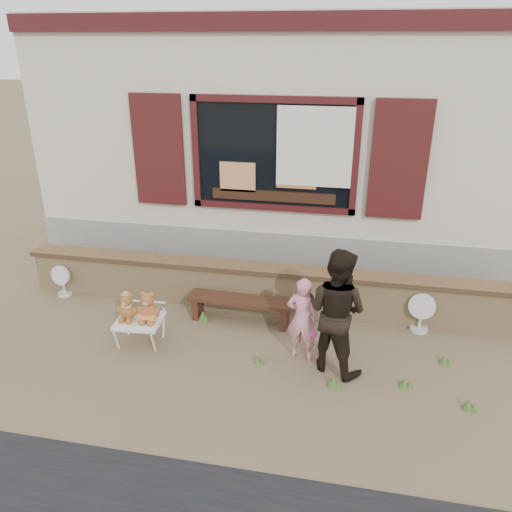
% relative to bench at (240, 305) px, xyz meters
% --- Properties ---
extents(ground, '(80.00, 80.00, 0.00)m').
position_rel_bench_xyz_m(ground, '(0.22, -0.56, -0.27)').
color(ground, brown).
rests_on(ground, ground).
extents(shopfront, '(8.04, 5.13, 4.00)m').
position_rel_bench_xyz_m(shopfront, '(0.22, 3.93, 1.73)').
color(shopfront, '#B9B295').
rests_on(shopfront, ground).
extents(brick_wall, '(7.10, 0.36, 0.67)m').
position_rel_bench_xyz_m(brick_wall, '(0.22, 0.44, 0.07)').
color(brick_wall, tan).
rests_on(brick_wall, ground).
extents(bench, '(1.44, 0.35, 0.37)m').
position_rel_bench_xyz_m(bench, '(0.00, 0.00, 0.00)').
color(bench, '#351C12').
rests_on(bench, ground).
extents(folding_chair, '(0.60, 0.54, 0.35)m').
position_rel_bench_xyz_m(folding_chair, '(-1.14, -0.77, 0.05)').
color(folding_chair, silver).
rests_on(folding_chair, ground).
extents(teddy_bear_left, '(0.29, 0.26, 0.38)m').
position_rel_bench_xyz_m(teddy_bear_left, '(-1.28, -0.78, 0.27)').
color(teddy_bear_left, brown).
rests_on(teddy_bear_left, folding_chair).
extents(teddy_bear_right, '(0.32, 0.28, 0.42)m').
position_rel_bench_xyz_m(teddy_bear_right, '(-1.00, -0.77, 0.29)').
color(teddy_bear_right, brown).
rests_on(teddy_bear_right, folding_chair).
extents(child, '(0.42, 0.31, 1.08)m').
position_rel_bench_xyz_m(child, '(0.93, -0.68, 0.27)').
color(child, pink).
rests_on(child, ground).
extents(adult, '(0.93, 0.86, 1.54)m').
position_rel_bench_xyz_m(adult, '(1.32, -0.81, 0.50)').
color(adult, black).
rests_on(adult, ground).
extents(fan_left, '(0.32, 0.21, 0.50)m').
position_rel_bench_xyz_m(fan_left, '(-2.84, 0.24, -0.01)').
color(fan_left, silver).
rests_on(fan_left, ground).
extents(fan_right, '(0.36, 0.24, 0.57)m').
position_rel_bench_xyz_m(fan_right, '(2.43, 0.24, 0.02)').
color(fan_right, silver).
rests_on(fan_right, ground).
extents(grass_tufts, '(3.46, 1.35, 0.15)m').
position_rel_bench_xyz_m(grass_tufts, '(1.41, -0.78, -0.20)').
color(grass_tufts, '#415E25').
rests_on(grass_tufts, ground).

